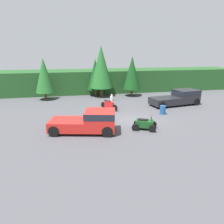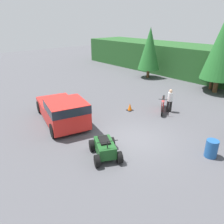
# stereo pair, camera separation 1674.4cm
# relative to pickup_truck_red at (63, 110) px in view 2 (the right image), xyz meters

# --- Properties ---
(ground_plane) EXTENTS (80.00, 80.00, 0.00)m
(ground_plane) POSITION_rel_pickup_truck_red_xyz_m (4.34, 1.97, -0.93)
(ground_plane) COLOR #4C4C51
(tree_left) EXTENTS (2.38, 2.38, 5.40)m
(tree_left) POSITION_rel_pickup_truck_red_xyz_m (-4.33, 13.16, 2.25)
(tree_left) COLOR brown
(tree_left) RESTS_ON ground_plane
(tree_mid_left) EXTENTS (2.26, 2.26, 5.14)m
(tree_mid_left) POSITION_rel_pickup_truck_red_xyz_m (2.47, 14.26, 2.09)
(tree_mid_left) COLOR brown
(tree_mid_left) RESTS_ON ground_plane
(tree_mid_right) EXTENTS (3.06, 3.06, 6.96)m
(tree_mid_right) POSITION_rel_pickup_truck_red_xyz_m (3.20, 13.61, 3.16)
(tree_mid_right) COLOR brown
(tree_mid_right) RESTS_ON ground_plane
(pickup_truck_red) EXTENTS (5.49, 3.36, 1.76)m
(pickup_truck_red) POSITION_rel_pickup_truck_red_xyz_m (0.00, 0.00, 0.00)
(pickup_truck_red) COLOR red
(pickup_truck_red) RESTS_ON ground_plane
(dirt_bike) EXTENTS (1.45, 2.06, 1.20)m
(dirt_bike) POSITION_rel_pickup_truck_red_xyz_m (2.84, 6.38, -0.43)
(dirt_bike) COLOR black
(dirt_bike) RESTS_ON ground_plane
(quad_atv) EXTENTS (2.28, 1.98, 1.14)m
(quad_atv) POSITION_rel_pickup_truck_red_xyz_m (4.48, -0.31, -0.49)
(quad_atv) COLOR black
(quad_atv) RESTS_ON ground_plane
(rider_person) EXTENTS (0.47, 0.47, 1.68)m
(rider_person) POSITION_rel_pickup_truck_red_xyz_m (3.21, 6.63, -0.02)
(rider_person) COLOR black
(rider_person) RESTS_ON ground_plane
(traffic_cone) EXTENTS (0.42, 0.42, 0.55)m
(traffic_cone) POSITION_rel_pickup_truck_red_xyz_m (1.19, 4.71, -0.68)
(traffic_cone) COLOR black
(traffic_cone) RESTS_ON ground_plane
(steel_barrel) EXTENTS (0.58, 0.58, 0.88)m
(steel_barrel) POSITION_rel_pickup_truck_red_xyz_m (7.84, 3.53, -0.49)
(steel_barrel) COLOR #1E5193
(steel_barrel) RESTS_ON ground_plane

